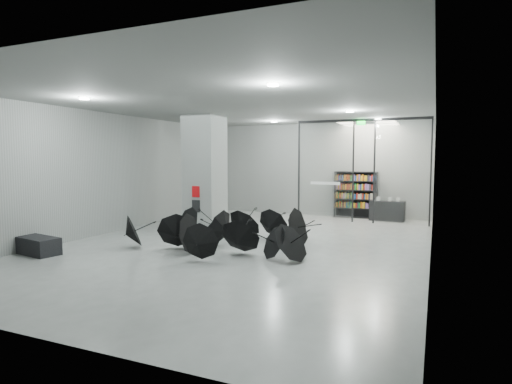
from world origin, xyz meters
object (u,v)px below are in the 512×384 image
at_px(bench, 36,245).
at_px(shop_counter, 387,211).
at_px(umbrella_cluster, 231,236).
at_px(bookshelf, 355,195).
at_px(column, 205,172).

bearing_deg(bench, shop_counter, 60.69).
relative_size(bench, shop_counter, 1.05).
bearing_deg(shop_counter, umbrella_cluster, -112.14).
xyz_separation_m(bench, shop_counter, (7.83, 9.64, 0.18)).
bearing_deg(shop_counter, bookshelf, 166.71).
bearing_deg(bookshelf, shop_counter, -20.63).
xyz_separation_m(bookshelf, umbrella_cluster, (-2.13, -7.41, -0.65)).
xyz_separation_m(shop_counter, umbrella_cluster, (-3.47, -6.98, -0.08)).
distance_m(column, umbrella_cluster, 3.93).
height_order(column, bench, column).
distance_m(shop_counter, umbrella_cluster, 7.80).
bearing_deg(bookshelf, column, -136.46).
height_order(bench, umbrella_cluster, umbrella_cluster).
xyz_separation_m(bench, umbrella_cluster, (4.36, 2.66, 0.10)).
bearing_deg(column, bookshelf, 46.61).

